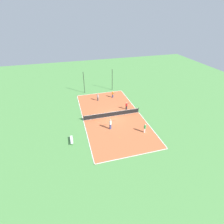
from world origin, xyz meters
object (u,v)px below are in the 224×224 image
tennis_ball_far_baseline (120,137)px  tennis_ball_right_alley (128,101)px  player_far_white (110,123)px  player_far_green (145,128)px  tennis_ball_midcourt (95,121)px  fence_post_back_right (112,80)px  player_coach_red (127,105)px  bench (72,140)px  player_baseline_gray (98,97)px  player_center_orange (113,94)px  fence_post_back_left (84,83)px  tennis_net (112,114)px

tennis_ball_far_baseline → tennis_ball_right_alley: same height
player_far_white → tennis_ball_far_baseline: size_ratio=26.82×
player_far_green → tennis_ball_right_alley: (1.31, 10.82, -0.87)m
tennis_ball_midcourt → fence_post_back_right: (6.52, 12.17, 2.43)m
player_coach_red → tennis_ball_midcourt: (-6.58, -2.35, -0.81)m
bench → player_coach_red: player_coach_red is taller
player_baseline_gray → tennis_ball_far_baseline: (0.72, -12.89, -0.85)m
fence_post_back_right → player_center_orange: bearing=-104.4°
player_center_orange → fence_post_back_left: 7.09m
player_center_orange → tennis_ball_far_baseline: 13.78m
tennis_ball_right_alley → player_baseline_gray: bearing=162.7°
player_coach_red → player_far_white: (-4.66, -5.31, 0.22)m
player_coach_red → tennis_net: bearing=175.5°
player_far_green → player_baseline_gray: bearing=42.7°
player_coach_red → player_center_orange: 5.79m
fence_post_back_left → fence_post_back_right: 6.60m
player_coach_red → tennis_ball_midcourt: size_ratio=21.90×
tennis_ball_midcourt → fence_post_back_left: fence_post_back_left is taller
bench → player_far_green: size_ratio=1.15×
bench → player_coach_red: 12.92m
player_center_orange → player_far_green: 13.40m
player_far_white → fence_post_back_right: 15.88m
player_coach_red → player_far_green: size_ratio=0.94×
player_baseline_gray → fence_post_back_right: size_ratio=0.31×
player_coach_red → tennis_ball_far_baseline: bearing=-147.1°
tennis_ball_midcourt → tennis_ball_far_baseline: 6.10m
tennis_ball_midcourt → player_center_orange: bearing=55.8°
tennis_net → player_baseline_gray: player_baseline_gray is taller
tennis_net → fence_post_back_left: (-3.30, 11.48, 1.98)m
player_far_green → tennis_ball_midcourt: 8.71m
player_center_orange → fence_post_back_right: fence_post_back_right is taller
tennis_net → bench: tennis_net is taller
tennis_net → player_baseline_gray: 6.88m
bench → player_far_green: 11.28m
player_far_white → player_far_green: size_ratio=1.15×
tennis_ball_right_alley → player_coach_red: bearing=-116.6°
player_coach_red → player_far_white: player_far_white is taller
player_center_orange → tennis_ball_midcourt: player_center_orange is taller
tennis_ball_midcourt → fence_post_back_right: fence_post_back_right is taller
bench → player_far_white: (6.30, 1.51, 0.69)m
player_center_orange → player_far_green: (1.40, -13.33, 0.04)m
player_far_green → fence_post_back_left: size_ratio=0.32×
player_baseline_gray → fence_post_back_left: size_ratio=0.31×
tennis_net → fence_post_back_right: (3.30, 11.48, 1.98)m
fence_post_back_left → bench: bearing=-104.5°
player_center_orange → fence_post_back_left: fence_post_back_left is taller
player_coach_red → fence_post_back_right: fence_post_back_right is taller
player_far_green → tennis_ball_right_alley: bearing=15.0°
player_coach_red → bench: bearing=-178.9°
fence_post_back_left → player_coach_red: bearing=-55.8°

